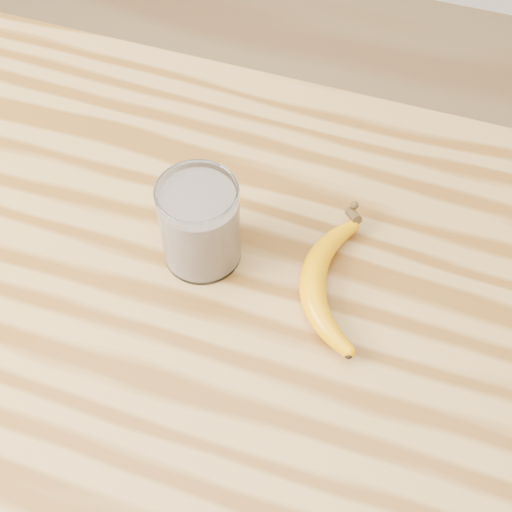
% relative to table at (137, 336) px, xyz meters
% --- Properties ---
extents(table, '(1.20, 0.80, 0.90)m').
position_rel_table_xyz_m(table, '(0.00, 0.00, 0.00)').
color(table, '#AB8143').
rests_on(table, ground).
extents(smoothie_glass, '(0.09, 0.09, 0.12)m').
position_rel_table_xyz_m(smoothie_glass, '(0.07, 0.07, 0.19)').
color(smoothie_glass, white).
rests_on(smoothie_glass, table).
extents(banana, '(0.15, 0.27, 0.03)m').
position_rel_table_xyz_m(banana, '(0.21, 0.06, 0.15)').
color(banana, '#E99700').
rests_on(banana, table).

